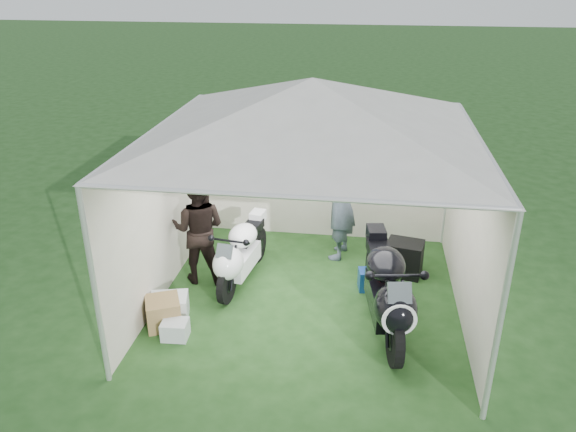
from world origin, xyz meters
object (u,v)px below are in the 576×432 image
motorcycle_white (240,253)px  canopy_tent (312,113)px  person_dark_jacket (199,229)px  crate_1 (163,312)px  crate_0 (169,307)px  person_blue_jacket (341,201)px  motorcycle_black (387,289)px  crate_2 (175,330)px  paddock_stand (373,280)px  equipment_box (404,258)px

motorcycle_white → canopy_tent: bearing=-4.2°
person_dark_jacket → crate_1: size_ratio=3.89×
crate_0 → crate_1: (-0.02, -0.16, 0.03)m
person_blue_jacket → motorcycle_black: bearing=28.3°
canopy_tent → crate_2: 3.12m
canopy_tent → motorcycle_black: (1.02, -0.65, -1.98)m
person_dark_jacket → crate_1: (-0.15, -1.19, -0.62)m
motorcycle_black → paddock_stand: bearing=90.0°
motorcycle_white → paddock_stand: bearing=11.0°
person_dark_jacket → motorcycle_white: bearing=176.5°
canopy_tent → crate_0: bearing=-155.6°
crate_1 → crate_2: 0.34m
equipment_box → motorcycle_white: bearing=-165.3°
canopy_tent → person_blue_jacket: size_ratio=3.05×
paddock_stand → person_blue_jacket: person_blue_jacket is taller
canopy_tent → motorcycle_white: (-1.01, 0.22, -2.09)m
equipment_box → crate_1: (-3.07, -1.78, -0.07)m
paddock_stand → person_dark_jacket: bearing=-178.2°
motorcycle_white → person_dark_jacket: bearing=-174.7°
motorcycle_white → crate_2: motorcycle_white is taller
person_dark_jacket → crate_2: bearing=92.3°
paddock_stand → equipment_box: 0.69m
crate_1 → crate_2: size_ratio=1.32×
person_dark_jacket → crate_1: 1.35m
canopy_tent → motorcycle_white: bearing=167.9°
equipment_box → paddock_stand: bearing=-131.6°
canopy_tent → paddock_stand: 2.60m
person_blue_jacket → equipment_box: (0.98, -0.44, -0.67)m
person_dark_jacket → person_blue_jacket: size_ratio=0.87×
person_dark_jacket → equipment_box: 3.02m
motorcycle_black → crate_2: 2.64m
person_blue_jacket → crate_1: bearing=-34.7°
paddock_stand → crate_0: (-2.60, -1.11, 0.01)m
paddock_stand → person_dark_jacket: (-2.47, -0.08, 0.66)m
motorcycle_white → paddock_stand: (1.88, 0.10, -0.34)m
equipment_box → crate_2: bearing=-144.6°
motorcycle_white → person_blue_jacket: bearing=45.7°
canopy_tent → motorcycle_white: canopy_tent is taller
motorcycle_black → person_blue_jacket: person_blue_jacket is taller
person_dark_jacket → crate_1: person_dark_jacket is taller
crate_0 → person_blue_jacket: bearing=44.8°
crate_1 → paddock_stand: bearing=25.9°
paddock_stand → crate_0: crate_0 is taller
crate_0 → crate_1: crate_1 is taller
canopy_tent → crate_1: canopy_tent is taller
person_blue_jacket → crate_0: size_ratio=3.89×
canopy_tent → crate_2: bearing=-142.0°
paddock_stand → motorcycle_white: bearing=-176.9°
motorcycle_white → equipment_box: (2.33, 0.61, -0.23)m
motorcycle_black → canopy_tent: bearing=138.4°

